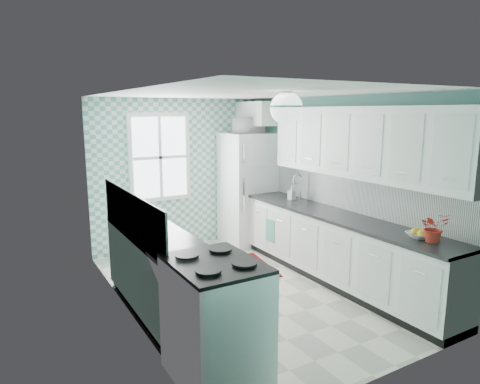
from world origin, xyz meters
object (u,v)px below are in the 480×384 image
fruit_bowl (419,235)px  potted_plant (434,227)px  ceiling_light (286,108)px  stove (216,319)px  microwave (249,125)px  fridge (248,188)px  sink (291,201)px

fruit_bowl → potted_plant: (0.00, -0.17, 0.13)m
ceiling_light → stove: size_ratio=0.33×
stove → microwave: 4.27m
fruit_bowl → potted_plant: size_ratio=0.80×
fridge → potted_plant: bearing=-85.1°
fridge → microwave: 1.09m
fruit_bowl → potted_plant: 0.21m
fridge → stove: bearing=-121.9°
potted_plant → microwave: (-0.09, 3.57, 0.96)m
microwave → fruit_bowl: bearing=93.1°
ceiling_light → stove: 2.25m
fridge → microwave: microwave is taller
ceiling_light → sink: (1.20, 1.47, -1.39)m
fridge → microwave: (0.00, 0.00, 1.09)m
sink → fruit_bowl: 2.30m
potted_plant → sink: bearing=89.9°
potted_plant → ceiling_light: bearing=140.3°
potted_plant → microwave: 3.70m
fridge → potted_plant: size_ratio=6.04×
stove → microwave: size_ratio=2.20×
fridge → sink: bearing=-81.7°
fridge → sink: fridge is taller
sink → microwave: bearing=94.1°
fridge → sink: (0.09, -1.11, -0.03)m
fruit_bowl → stove: bearing=176.4°
fridge → ceiling_light: bearing=-109.8°
ceiling_light → microwave: bearing=66.7°
fridge → microwave: bearing=56.8°
ceiling_light → potted_plant: bearing=-39.7°
fridge → potted_plant: (0.09, -3.57, 0.14)m
sink → fridge: bearing=94.1°
ceiling_light → potted_plant: ceiling_light is taller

